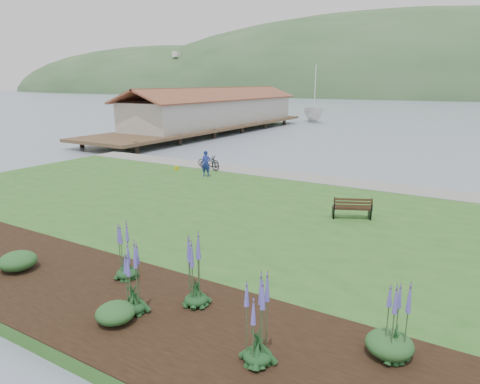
# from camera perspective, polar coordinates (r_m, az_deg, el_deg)

# --- Properties ---
(ground) EXTENTS (600.00, 600.00, 0.00)m
(ground) POSITION_cam_1_polar(r_m,az_deg,el_deg) (20.64, -0.03, -2.58)
(ground) COLOR gray
(ground) RESTS_ON ground
(lawn) EXTENTS (34.00, 20.00, 0.40)m
(lawn) POSITION_cam_1_polar(r_m,az_deg,el_deg) (18.97, -3.14, -3.51)
(lawn) COLOR #2B5E21
(lawn) RESTS_ON ground
(shoreline_path) EXTENTS (34.00, 2.20, 0.03)m
(shoreline_path) POSITION_cam_1_polar(r_m,az_deg,el_deg) (26.50, 7.68, 2.06)
(shoreline_path) COLOR gray
(shoreline_path) RESTS_ON lawn
(garden_bed) EXTENTS (24.00, 4.40, 0.04)m
(garden_bed) POSITION_cam_1_polar(r_m,az_deg,el_deg) (11.56, -12.83, -15.08)
(garden_bed) COLOR black
(garden_bed) RESTS_ON lawn
(pier_pavilion) EXTENTS (8.00, 36.00, 5.40)m
(pier_pavilion) POSITION_cam_1_polar(r_m,az_deg,el_deg) (53.81, -3.26, 10.82)
(pier_pavilion) COLOR #4C3826
(pier_pavilion) RESTS_ON ground
(park_bench) EXTENTS (1.71, 1.25, 0.98)m
(park_bench) POSITION_cam_1_polar(r_m,az_deg,el_deg) (18.71, 14.72, -2.03)
(park_bench) COLOR black
(park_bench) RESTS_ON lawn
(person) EXTENTS (0.78, 0.63, 1.86)m
(person) POSITION_cam_1_polar(r_m,az_deg,el_deg) (26.29, -4.57, 4.08)
(person) COLOR navy
(person) RESTS_ON lawn
(bicycle_a) EXTENTS (0.68, 1.66, 0.85)m
(bicycle_a) POSITION_cam_1_polar(r_m,az_deg,el_deg) (29.24, -4.23, 4.14)
(bicycle_a) COLOR black
(bicycle_a) RESTS_ON lawn
(bicycle_b) EXTENTS (0.55, 1.61, 0.95)m
(bicycle_b) POSITION_cam_1_polar(r_m,az_deg,el_deg) (28.27, -4.09, 3.89)
(bicycle_b) COLOR black
(bicycle_b) RESTS_ON lawn
(sailboat) EXTENTS (14.64, 14.66, 27.21)m
(sailboat) POSITION_cam_1_polar(r_m,az_deg,el_deg) (68.02, 9.79, 9.16)
(sailboat) COLOR silver
(sailboat) RESTS_ON ground
(pannier) EXTENTS (0.23, 0.30, 0.28)m
(pannier) POSITION_cam_1_polar(r_m,az_deg,el_deg) (28.49, -8.47, 3.16)
(pannier) COLOR gold
(pannier) RESTS_ON lawn
(echium_0) EXTENTS (0.62, 0.62, 2.10)m
(echium_0) POSITION_cam_1_polar(r_m,az_deg,el_deg) (11.05, -14.21, -11.24)
(echium_0) COLOR #14391A
(echium_0) RESTS_ON garden_bed
(echium_1) EXTENTS (0.62, 0.62, 2.24)m
(echium_1) POSITION_cam_1_polar(r_m,az_deg,el_deg) (11.09, -5.97, -10.38)
(echium_1) COLOR #14391A
(echium_1) RESTS_ON garden_bed
(echium_2) EXTENTS (0.62, 0.62, 2.05)m
(echium_2) POSITION_cam_1_polar(r_m,az_deg,el_deg) (9.01, 2.42, -17.27)
(echium_2) COLOR #14391A
(echium_2) RESTS_ON garden_bed
(echium_3) EXTENTS (0.62, 0.62, 2.12)m
(echium_3) POSITION_cam_1_polar(r_m,az_deg,el_deg) (9.68, 20.16, -15.88)
(echium_3) COLOR #14391A
(echium_3) RESTS_ON garden_bed
(echium_4) EXTENTS (0.62, 0.62, 2.08)m
(echium_4) POSITION_cam_1_polar(r_m,az_deg,el_deg) (12.95, -15.05, -7.67)
(echium_4) COLOR #14391A
(echium_4) RESTS_ON garden_bed
(shrub_0) EXTENTS (1.12, 1.12, 0.56)m
(shrub_0) POSITION_cam_1_polar(r_m,az_deg,el_deg) (14.94, -27.52, -8.15)
(shrub_0) COLOR #1E4C21
(shrub_0) RESTS_ON garden_bed
(shrub_1) EXTENTS (0.94, 0.94, 0.47)m
(shrub_1) POSITION_cam_1_polar(r_m,az_deg,el_deg) (11.07, -16.28, -15.21)
(shrub_1) COLOR #1E4C21
(shrub_1) RESTS_ON garden_bed
(shrub_2) EXTENTS (1.00, 1.00, 0.50)m
(shrub_2) POSITION_cam_1_polar(r_m,az_deg,el_deg) (10.06, 19.31, -18.62)
(shrub_2) COLOR #1E4C21
(shrub_2) RESTS_ON garden_bed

